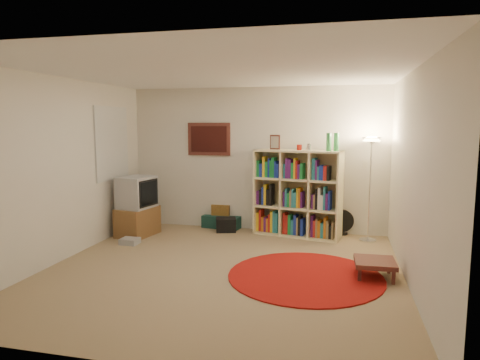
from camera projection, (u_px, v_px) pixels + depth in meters
The scene contains 12 objects.
room at pixel (218, 173), 5.38m from camera, with size 4.54×4.54×2.54m.
bookshelf at pixel (296, 195), 7.12m from camera, with size 1.50×0.71×1.73m.
floor_lamp at pixel (371, 155), 6.69m from camera, with size 0.36×0.36×1.67m.
floor_fan at pixel (342, 222), 7.23m from camera, with size 0.38×0.24×0.43m.
tv_stand at pixel (137, 207), 7.16m from camera, with size 0.59×0.76×1.00m.
dvd_box at pixel (130, 241), 6.69m from camera, with size 0.28×0.23×0.09m.
suitcase at pixel (223, 221), 7.80m from camera, with size 0.75×0.55×0.22m.
wicker_basket at pixel (222, 209), 7.82m from camera, with size 0.34×0.25×0.19m.
duffel_bag at pixel (226, 225), 7.47m from camera, with size 0.41×0.37×0.24m.
paper_towel at pixel (267, 223), 7.54m from camera, with size 0.14×0.14×0.25m.
red_rug at pixel (305, 276), 5.26m from camera, with size 1.91×1.91×0.02m.
side_table at pixel (375, 263), 5.21m from camera, with size 0.49×0.49×0.22m.
Camera 1 is at (1.43, -5.09, 1.87)m, focal length 32.00 mm.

